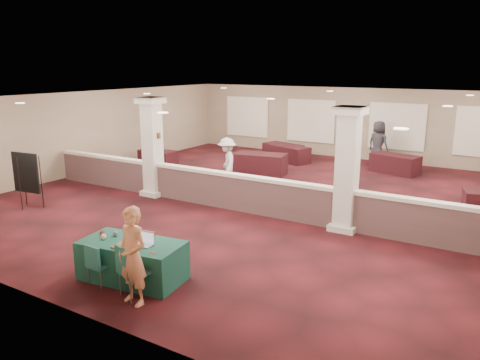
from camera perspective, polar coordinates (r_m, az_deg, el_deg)
The scene contains 31 objects.
ground at distance 15.02m, azimuth 3.57°, elevation -2.35°, with size 16.00×16.00×0.00m, color #441116.
wall_back at distance 21.98m, azimuth 13.50°, elevation 6.72°, with size 16.00×0.04×3.20m, color #86725C.
wall_front at distance 8.62m, azimuth -22.06°, elevation -4.66°, with size 16.00×0.04×3.20m, color #86725C.
wall_left at distance 19.64m, azimuth -17.56°, elevation 5.65°, with size 0.04×16.00×3.20m, color #86725C.
ceiling at distance 14.46m, azimuth 3.76°, elevation 9.92°, with size 16.00×16.00×0.02m, color silver.
partition_wall at distance 13.60m, azimuth 0.65°, elevation -1.57°, with size 15.60×0.28×1.10m.
column_left at distance 15.41m, azimuth -10.63°, elevation 4.10°, with size 0.72×0.72×3.20m.
column_right at distance 12.14m, azimuth 12.94°, elevation 1.38°, with size 0.72×0.72×3.20m.
sconce_left at distance 15.54m, azimuth -11.46°, elevation 5.50°, with size 0.12×0.12×0.18m.
sconce_right at distance 15.17m, azimuth -9.90°, elevation 5.37°, with size 0.12×0.12×0.18m.
near_table at distance 9.69m, azimuth -12.98°, elevation -9.54°, with size 2.05×1.03×0.79m, color #103A34.
conf_chair_main at distance 8.89m, azimuth -13.28°, elevation -10.32°, with size 0.65×0.65×1.02m.
conf_chair_side at distance 9.52m, azimuth -16.97°, elevation -9.52°, with size 0.45×0.45×0.86m.
easel_board at distance 15.18m, azimuth -24.65°, elevation 0.75°, with size 0.99×0.54×1.69m.
woman at distance 8.57m, azimuth -12.96°, elevation -9.03°, with size 0.65×0.43×1.81m, color #EC9F66.
far_table_front_left at distance 20.28m, azimuth -9.97°, elevation 2.67°, with size 1.61×0.81×0.65m, color black.
far_table_front_center at distance 18.41m, azimuth 2.45°, elevation 1.99°, with size 2.00×1.00×0.81m, color black.
far_table_back_left at distance 21.31m, azimuth 5.26°, elevation 3.45°, with size 1.77×0.89×0.72m, color black.
far_table_back_center at distance 20.80m, azimuth 6.10°, elevation 3.17°, with size 1.75×0.88×0.71m, color black.
far_table_back_right at distance 19.56m, azimuth 18.37°, elevation 1.89°, with size 1.82×0.91×0.74m, color black.
attendee_a at distance 17.75m, azimuth -10.42°, elevation 3.06°, with size 0.89×0.50×1.86m, color black.
attendee_b at distance 16.31m, azimuth -1.59°, elevation 2.13°, with size 1.12×0.51×1.75m, color silver.
attendee_d at distance 20.70m, azimuth 16.48°, elevation 4.30°, with size 0.94×0.51×1.90m, color black.
laptop_base at distance 9.32m, azimuth -11.69°, elevation -7.75°, with size 0.36×0.25×0.02m, color #BBBCC0.
laptop_screen at distance 9.37m, azimuth -11.29°, elevation -6.77°, with size 0.36×0.01×0.24m, color #BBBCC0.
screen_glow at distance 9.37m, azimuth -11.31°, elevation -6.88°, with size 0.32×0.00×0.21m, color silver.
knitting at distance 9.31m, azimuth -13.83°, elevation -7.86°, with size 0.43×0.32×0.03m, color #AB551B.
yarn_cream at distance 9.80m, azimuth -16.32°, elevation -6.64°, with size 0.12×0.12×0.12m, color beige.
yarn_red at distance 10.02m, azimuth -16.45°, elevation -6.23°, with size 0.11×0.11×0.11m, color maroon.
yarn_grey at distance 9.91m, azimuth -14.96°, elevation -6.34°, with size 0.11×0.11×0.11m, color #4E4F53.
scissors at distance 8.93m, azimuth -10.59°, elevation -8.70°, with size 0.13×0.03×0.01m, color #B31C13.
Camera 1 is at (6.69, -12.78, 4.19)m, focal length 35.00 mm.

